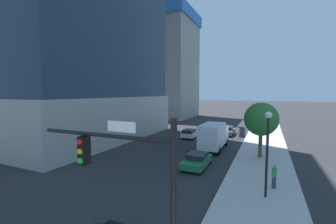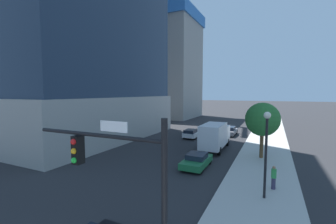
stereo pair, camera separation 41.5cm
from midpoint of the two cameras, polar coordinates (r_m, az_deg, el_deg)
sidewalk at (r=23.98m, az=22.39°, el=-11.85°), size 5.26×120.00×0.15m
construction_building at (r=64.18m, az=-0.38°, el=12.93°), size 14.89×23.47×38.91m
traffic_light_pole at (r=7.91m, az=-11.85°, el=-15.10°), size 5.49×0.48×5.94m
street_lamp at (r=15.50m, az=23.26°, el=-6.84°), size 0.44×0.44×5.52m
street_tree at (r=24.90m, az=22.15°, el=-1.73°), size 3.42×3.42×5.70m
car_white at (r=34.46m, az=5.43°, el=-5.35°), size 1.84×4.54×1.38m
car_green at (r=21.24m, az=6.72°, el=-12.09°), size 1.94×4.23×1.28m
car_gray at (r=37.72m, az=14.64°, el=-4.61°), size 1.76×4.66×1.41m
box_truck at (r=27.53m, az=11.12°, el=-5.77°), size 2.30×7.00×3.20m
pedestrian_green_shirt at (r=17.89m, az=24.75°, el=-14.66°), size 0.34×0.34×1.64m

